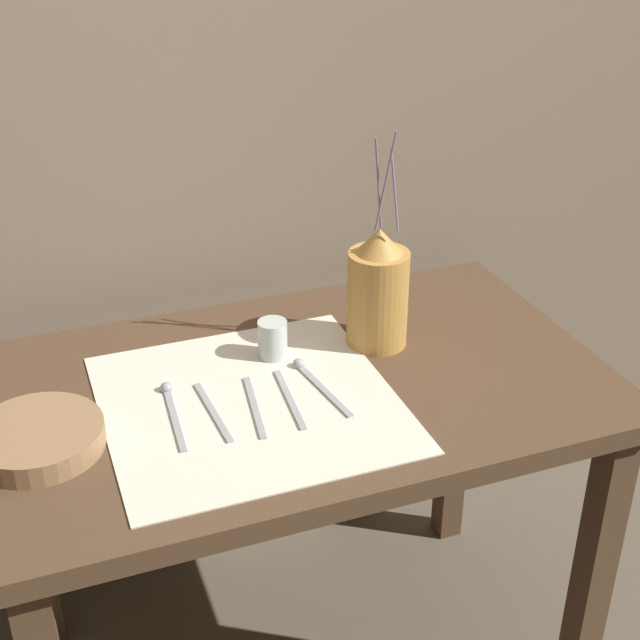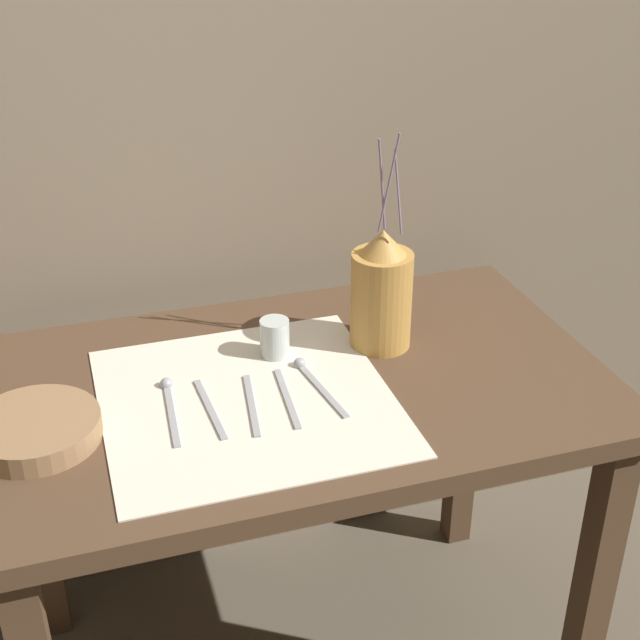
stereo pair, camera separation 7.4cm
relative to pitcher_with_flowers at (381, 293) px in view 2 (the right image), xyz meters
The scene contains 11 objects.
stone_wall_back 0.53m from the pitcher_with_flowers, 117.43° to the left, with size 7.00×0.06×2.40m.
wooden_table 0.31m from the pitcher_with_flowers, 157.75° to the right, with size 1.16×0.70×0.77m.
linen_cloth 0.34m from the pitcher_with_flowers, 157.95° to the right, with size 0.51×0.51×0.00m.
pitcher_with_flowers is the anchor object (origin of this frame).
wooden_bowl 0.68m from the pitcher_with_flowers, 169.25° to the right, with size 0.22×0.22×0.04m.
glass_tumbler_near 0.22m from the pitcher_with_flowers, behind, with size 0.06×0.06×0.08m.
spoon_inner 0.45m from the pitcher_with_flowers, behind, with size 0.03×0.21×0.02m.
fork_inner 0.41m from the pitcher_with_flowers, 160.42° to the right, with size 0.02×0.19×0.00m.
knife_center 0.35m from the pitcher_with_flowers, 154.48° to the right, with size 0.04×0.19×0.00m.
fork_outer 0.29m from the pitcher_with_flowers, 148.75° to the right, with size 0.03×0.19×0.00m.
spoon_outer 0.22m from the pitcher_with_flowers, 155.96° to the right, with size 0.05×0.21×0.02m.
Camera 2 is at (-0.38, -1.35, 1.65)m, focal length 50.00 mm.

